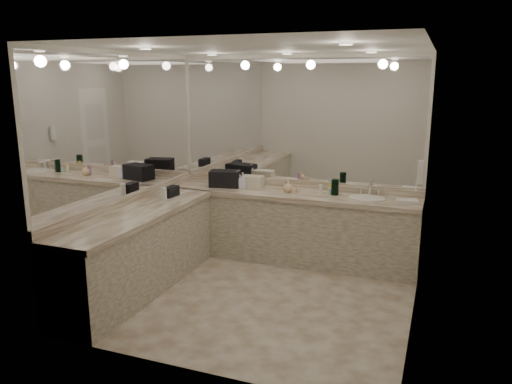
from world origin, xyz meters
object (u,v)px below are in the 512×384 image
at_px(wall_phone, 420,172).
at_px(black_toiletry_bag, 225,178).
at_px(soap_bottle_b, 243,181).
at_px(soap_bottle_a, 239,179).
at_px(cream_cosmetic_case, 253,181).
at_px(hand_towel, 407,201).
at_px(sink, 367,199).
at_px(soap_bottle_c, 288,186).

relative_size(wall_phone, black_toiletry_bag, 0.61).
bearing_deg(wall_phone, soap_bottle_b, 167.71).
xyz_separation_m(black_toiletry_bag, soap_bottle_a, (0.17, 0.04, -0.00)).
xyz_separation_m(cream_cosmetic_case, soap_bottle_b, (-0.10, -0.10, 0.02)).
relative_size(wall_phone, hand_towel, 1.02).
height_order(black_toiletry_bag, hand_towel, black_toiletry_bag).
xyz_separation_m(black_toiletry_bag, soap_bottle_b, (0.26, -0.03, -0.01)).
distance_m(wall_phone, hand_towel, 0.63).
xyz_separation_m(sink, wall_phone, (0.61, -0.50, 0.46)).
xyz_separation_m(soap_bottle_b, soap_bottle_c, (0.62, -0.02, -0.03)).
relative_size(black_toiletry_bag, soap_bottle_b, 1.89).
bearing_deg(cream_cosmetic_case, soap_bottle_a, -174.16).
relative_size(soap_bottle_a, soap_bottle_b, 1.06).
height_order(sink, soap_bottle_a, soap_bottle_a).
relative_size(hand_towel, soap_bottle_b, 1.13).
bearing_deg(wall_phone, cream_cosmetic_case, 164.65).
xyz_separation_m(wall_phone, soap_bottle_c, (-1.59, 0.46, -0.37)).
bearing_deg(soap_bottle_c, soap_bottle_a, 172.98).
xyz_separation_m(cream_cosmetic_case, hand_towel, (1.97, -0.14, -0.06)).
bearing_deg(soap_bottle_a, cream_cosmetic_case, 7.90).
distance_m(cream_cosmetic_case, soap_bottle_c, 0.53).
relative_size(sink, hand_towel, 1.87).
relative_size(wall_phone, soap_bottle_b, 1.16).
bearing_deg(wall_phone, soap_bottle_c, 163.72).
bearing_deg(hand_towel, black_toiletry_bag, 178.27).
height_order(wall_phone, soap_bottle_c, wall_phone).
relative_size(cream_cosmetic_case, soap_bottle_a, 1.25).
bearing_deg(soap_bottle_c, cream_cosmetic_case, 167.58).
height_order(wall_phone, soap_bottle_a, wall_phone).
relative_size(hand_towel, soap_bottle_a, 1.07).
relative_size(black_toiletry_bag, cream_cosmetic_case, 1.42).
xyz_separation_m(hand_towel, soap_bottle_b, (-2.07, 0.04, 0.08)).
relative_size(sink, soap_bottle_c, 2.82).
bearing_deg(soap_bottle_a, soap_bottle_c, -7.02).
bearing_deg(hand_towel, soap_bottle_c, 178.88).
bearing_deg(sink, soap_bottle_b, -179.33).
bearing_deg(wall_phone, black_toiletry_bag, 168.42).
bearing_deg(soap_bottle_a, soap_bottle_b, -38.12).
bearing_deg(sink, cream_cosmetic_case, 177.02).
height_order(hand_towel, soap_bottle_b, soap_bottle_b).
distance_m(soap_bottle_a, soap_bottle_b, 0.11).
distance_m(wall_phone, soap_bottle_c, 1.70).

